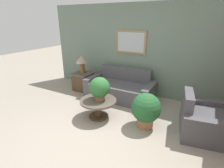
{
  "coord_description": "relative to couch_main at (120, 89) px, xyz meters",
  "views": [
    {
      "loc": [
        1.48,
        -2.17,
        2.16
      ],
      "look_at": [
        -0.55,
        1.52,
        0.59
      ],
      "focal_mm": 28.0,
      "sensor_mm": 36.0,
      "label": 1
    }
  ],
  "objects": [
    {
      "name": "ground_plane",
      "position": [
        0.57,
        -2.05,
        -0.27
      ],
      "size": [
        20.0,
        20.0,
        0.0
      ],
      "primitive_type": "plane",
      "color": "gray"
    },
    {
      "name": "wall_back",
      "position": [
        0.55,
        0.6,
        1.03
      ],
      "size": [
        6.59,
        0.09,
        2.6
      ],
      "color": "slate",
      "rests_on": "ground_plane"
    },
    {
      "name": "couch_main",
      "position": [
        0.0,
        0.0,
        0.0
      ],
      "size": [
        1.93,
        0.92,
        0.83
      ],
      "color": "#4C4C51",
      "rests_on": "ground_plane"
    },
    {
      "name": "armchair",
      "position": [
        2.19,
        -0.73,
        0.0
      ],
      "size": [
        1.04,
        1.19,
        0.83
      ],
      "rotation": [
        0.0,
        0.0,
        1.73
      ],
      "color": "#4C4C51",
      "rests_on": "ground_plane"
    },
    {
      "name": "coffee_table",
      "position": [
        0.04,
        -1.22,
        0.04
      ],
      "size": [
        0.83,
        0.83,
        0.43
      ],
      "color": "#4C3823",
      "rests_on": "ground_plane"
    },
    {
      "name": "side_table",
      "position": [
        -1.33,
        -0.03,
        0.01
      ],
      "size": [
        0.59,
        0.59,
        0.56
      ],
      "color": "#4C3823",
      "rests_on": "ground_plane"
    },
    {
      "name": "table_lamp",
      "position": [
        -1.33,
        -0.03,
        0.65
      ],
      "size": [
        0.38,
        0.38,
        0.55
      ],
      "color": "brown",
      "rests_on": "side_table"
    },
    {
      "name": "potted_plant_on_table",
      "position": [
        0.06,
        -1.18,
        0.44
      ],
      "size": [
        0.47,
        0.47,
        0.53
      ],
      "color": "#9E6B42",
      "rests_on": "coffee_table"
    },
    {
      "name": "potted_plant_floor",
      "position": [
        1.12,
        -1.06,
        0.13
      ],
      "size": [
        0.62,
        0.62,
        0.75
      ],
      "color": "#9E6B42",
      "rests_on": "ground_plane"
    }
  ]
}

